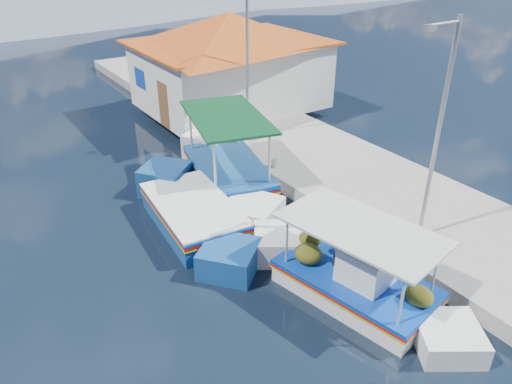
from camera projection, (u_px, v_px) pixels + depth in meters
ground at (346, 364)px, 10.46m from camera, size 160.00×160.00×0.00m
quay at (353, 179)px, 17.62m from camera, size 5.00×44.00×0.50m
bollards at (323, 193)px, 15.86m from camera, size 0.20×17.20×0.30m
main_caique at (353, 281)px, 12.23m from camera, size 2.93×6.80×2.29m
caique_green_canopy at (226, 173)px, 17.61m from camera, size 3.63×7.60×2.94m
caique_blue_hull at (192, 216)px, 15.19m from camera, size 2.53×7.20×1.29m
harbor_building at (230, 59)px, 23.16m from camera, size 10.49×10.49×4.40m
lamp_post_near at (437, 125)px, 12.30m from camera, size 1.21×0.14×6.00m
lamp_post_far at (245, 57)px, 18.89m from camera, size 1.21×0.14×6.00m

